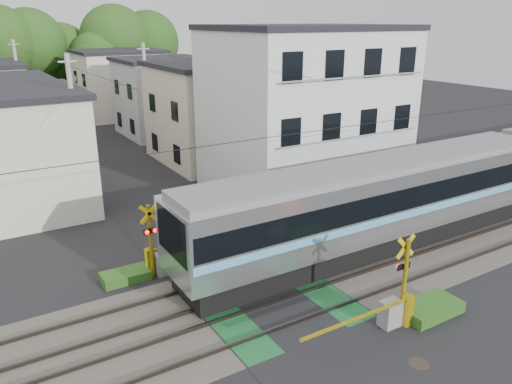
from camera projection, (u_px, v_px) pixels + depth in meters
ground at (267, 297)px, 18.13m from camera, size 120.00×120.00×0.00m
track_bed at (267, 296)px, 18.11m from camera, size 120.00×120.00×0.14m
crossing_signal_near at (394, 307)px, 16.21m from camera, size 4.74×0.65×3.09m
crossing_signal_far at (162, 257)px, 19.57m from camera, size 4.74×0.65×3.09m
apartment_block at (304, 110)px, 28.44m from camera, size 10.20×8.36×9.30m
houses_row at (88, 107)px, 38.11m from camera, size 22.07×31.35×6.80m
tree_hill at (29, 54)px, 54.73m from camera, size 40.00×12.74×11.44m
catenary at (394, 175)px, 19.89m from camera, size 60.00×5.04×7.00m
utility_poles at (78, 102)px, 34.84m from camera, size 7.90×42.00×8.00m
pedestrian at (72, 128)px, 42.06m from camera, size 0.71×0.53×1.79m
manhole_cover at (419, 364)px, 14.60m from camera, size 0.65×0.65×0.02m
weed_patches at (307, 281)px, 18.86m from camera, size 10.25×8.80×0.40m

